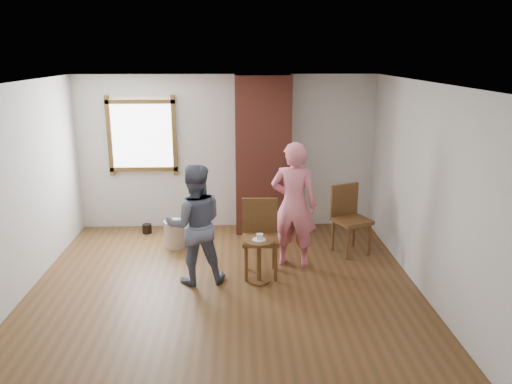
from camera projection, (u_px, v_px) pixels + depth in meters
ground at (224, 299)px, 6.15m from camera, size 5.50×5.50×0.00m
room_shell at (218, 146)px, 6.24m from camera, size 5.04×5.52×2.62m
brick_chimney at (263, 155)px, 8.23m from camera, size 0.90×0.50×2.60m
stoneware_crock at (175, 234)px, 7.76m from camera, size 0.35×0.35×0.43m
dark_pot at (147, 229)px, 8.39m from camera, size 0.19×0.19×0.16m
dining_chair_left at (260, 233)px, 6.76m from camera, size 0.49×0.49×1.03m
dining_chair_right at (349, 215)px, 7.51m from camera, size 0.63×0.63×1.03m
side_table at (259, 254)px, 6.51m from camera, size 0.40×0.40×0.60m
cake_plate at (259, 239)px, 6.46m from camera, size 0.18×0.18×0.01m
cake_slice at (260, 237)px, 6.45m from camera, size 0.08×0.07×0.06m
man at (195, 225)px, 6.44m from camera, size 0.86×0.71×1.59m
person_pink at (294, 205)px, 6.93m from camera, size 0.75×0.60×1.79m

